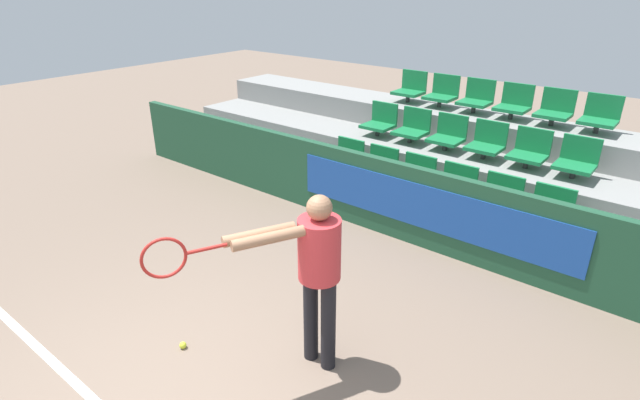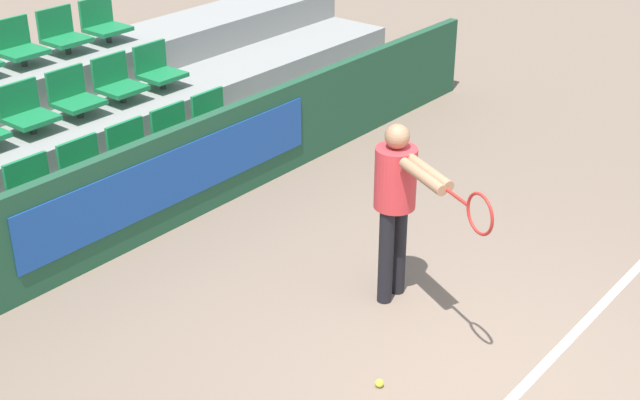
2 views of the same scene
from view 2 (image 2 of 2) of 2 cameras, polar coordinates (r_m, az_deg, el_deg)
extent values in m
plane|color=#7A6656|center=(7.12, 10.40, -11.16)|extent=(30.00, 30.00, 0.00)
cube|color=white|center=(7.02, 12.50, -11.98)|extent=(5.27, 0.08, 0.01)
cube|color=#1E4C33|center=(8.88, -10.47, 0.88)|extent=(10.99, 0.12, 1.03)
cube|color=#19479E|center=(8.95, -9.07, 1.57)|extent=(3.76, 0.02, 0.57)
cube|color=gray|center=(9.41, -12.51, 0.01)|extent=(10.59, 0.94, 0.39)
cube|color=gray|center=(10.03, -16.01, 2.52)|extent=(10.59, 0.94, 0.77)
cube|color=gray|center=(10.70, -19.10, 4.71)|extent=(10.59, 0.94, 1.16)
cylinder|color=#333333|center=(8.88, -17.31, -0.41)|extent=(0.07, 0.07, 0.14)
cube|color=#197A42|center=(8.84, -17.39, 0.13)|extent=(0.47, 0.43, 0.05)
cube|color=#197A42|center=(8.91, -18.27, 1.58)|extent=(0.47, 0.04, 0.33)
cylinder|color=#333333|center=(9.18, -14.28, 0.90)|extent=(0.07, 0.07, 0.14)
cube|color=#197A42|center=(9.14, -14.35, 1.43)|extent=(0.47, 0.43, 0.05)
cube|color=#197A42|center=(9.21, -15.22, 2.82)|extent=(0.47, 0.04, 0.33)
cylinder|color=#333333|center=(9.50, -11.46, 2.13)|extent=(0.07, 0.07, 0.14)
cube|color=#197A42|center=(9.46, -11.51, 2.64)|extent=(0.47, 0.43, 0.05)
cube|color=#197A42|center=(9.53, -12.37, 3.98)|extent=(0.47, 0.04, 0.33)
cylinder|color=#333333|center=(9.85, -8.82, 3.26)|extent=(0.07, 0.07, 0.14)
cube|color=#197A42|center=(9.82, -8.86, 3.76)|extent=(0.47, 0.43, 0.05)
cube|color=#197A42|center=(9.88, -9.70, 5.05)|extent=(0.47, 0.04, 0.33)
cylinder|color=#333333|center=(10.23, -6.36, 4.31)|extent=(0.07, 0.07, 0.14)
cube|color=#197A42|center=(10.19, -6.39, 4.80)|extent=(0.47, 0.43, 0.05)
cube|color=#197A42|center=(10.26, -7.22, 6.03)|extent=(0.47, 0.04, 0.33)
cylinder|color=#333333|center=(9.75, -17.91, 4.45)|extent=(0.07, 0.07, 0.14)
cube|color=#197A42|center=(9.71, -17.99, 4.95)|extent=(0.47, 0.43, 0.05)
cube|color=#197A42|center=(9.81, -18.79, 6.23)|extent=(0.47, 0.04, 0.33)
cylinder|color=#333333|center=(10.05, -15.12, 5.50)|extent=(0.07, 0.07, 0.14)
cube|color=#197A42|center=(10.02, -15.18, 6.00)|extent=(0.47, 0.43, 0.05)
cube|color=#197A42|center=(10.11, -15.98, 7.23)|extent=(0.47, 0.04, 0.33)
cylinder|color=#333333|center=(10.39, -12.49, 6.48)|extent=(0.07, 0.07, 0.14)
cube|color=#197A42|center=(10.36, -12.55, 6.96)|extent=(0.47, 0.43, 0.05)
cube|color=#197A42|center=(10.44, -13.33, 8.15)|extent=(0.47, 0.04, 0.33)
cylinder|color=#333333|center=(10.74, -10.03, 7.38)|extent=(0.07, 0.07, 0.14)
cube|color=#197A42|center=(10.71, -10.07, 7.85)|extent=(0.47, 0.43, 0.05)
cube|color=#197A42|center=(10.80, -10.84, 9.00)|extent=(0.47, 0.04, 0.33)
cylinder|color=#333333|center=(10.67, -18.42, 8.48)|extent=(0.07, 0.07, 0.14)
cube|color=#197A42|center=(10.65, -18.49, 8.96)|extent=(0.47, 0.43, 0.05)
cube|color=#197A42|center=(10.76, -19.22, 10.08)|extent=(0.47, 0.04, 0.33)
cylinder|color=#333333|center=(10.99, -15.83, 9.34)|extent=(0.07, 0.07, 0.14)
cube|color=#197A42|center=(10.96, -15.89, 9.80)|extent=(0.47, 0.43, 0.05)
cube|color=#197A42|center=(11.07, -16.62, 10.89)|extent=(0.47, 0.04, 0.33)
cylinder|color=#333333|center=(11.32, -13.38, 10.12)|extent=(0.07, 0.07, 0.14)
cube|color=#197A42|center=(11.30, -13.43, 10.58)|extent=(0.47, 0.43, 0.05)
cube|color=#197A42|center=(11.40, -14.15, 11.63)|extent=(0.47, 0.04, 0.33)
cylinder|color=black|center=(7.69, 4.24, -3.64)|extent=(0.13, 0.13, 0.89)
cylinder|color=black|center=(7.83, 5.07, -3.07)|extent=(0.13, 0.13, 0.89)
cylinder|color=red|center=(7.43, 4.86, 1.42)|extent=(0.35, 0.35, 0.54)
sphere|color=#9E7051|center=(7.28, 4.97, 4.08)|extent=(0.21, 0.21, 0.21)
cylinder|color=#9E7051|center=(6.94, 6.58, 1.51)|extent=(0.33, 0.56, 0.09)
cylinder|color=#9E7051|center=(7.01, 7.02, 1.77)|extent=(0.33, 0.56, 0.09)
cylinder|color=#AD231E|center=(6.65, 8.75, 0.20)|extent=(0.16, 0.28, 0.03)
torus|color=#AD231E|center=(6.43, 10.20, -0.88)|extent=(0.16, 0.30, 0.32)
sphere|color=#CCDB33|center=(6.92, 3.82, -11.63)|extent=(0.07, 0.07, 0.07)
camera|label=1|loc=(7.93, 32.61, 14.52)|focal=28.00mm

